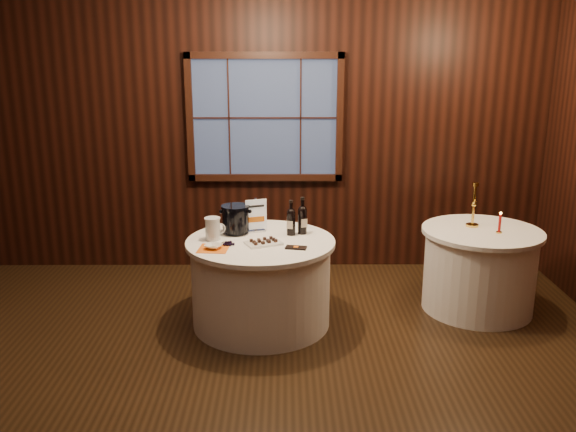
{
  "coord_description": "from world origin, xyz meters",
  "views": [
    {
      "loc": [
        0.21,
        -3.97,
        2.36
      ],
      "look_at": [
        0.23,
        0.9,
        1.01
      ],
      "focal_mm": 38.0,
      "sensor_mm": 36.0,
      "label": 1
    }
  ],
  "objects_px": {
    "grape_bunch": "(228,244)",
    "red_candle": "(500,225)",
    "glass_pitcher": "(213,229)",
    "ice_bucket": "(236,219)",
    "brass_candlestick": "(473,211)",
    "port_bottle_left": "(291,220)",
    "main_table": "(261,282)",
    "sign_stand": "(256,220)",
    "chocolate_box": "(296,248)",
    "chocolate_plate": "(264,242)",
    "port_bottle_right": "(302,218)",
    "cracker_bowl": "(213,246)",
    "side_table": "(479,269)"
  },
  "relations": [
    {
      "from": "chocolate_plate",
      "to": "brass_candlestick",
      "type": "xyz_separation_m",
      "value": [
        1.91,
        0.52,
        0.13
      ]
    },
    {
      "from": "main_table",
      "to": "chocolate_box",
      "type": "xyz_separation_m",
      "value": [
        0.3,
        -0.22,
        0.39
      ]
    },
    {
      "from": "ice_bucket",
      "to": "chocolate_box",
      "type": "relative_size",
      "value": 1.5
    },
    {
      "from": "chocolate_plate",
      "to": "cracker_bowl",
      "type": "distance_m",
      "value": 0.42
    },
    {
      "from": "main_table",
      "to": "red_candle",
      "type": "relative_size",
      "value": 6.56
    },
    {
      "from": "port_bottle_right",
      "to": "red_candle",
      "type": "distance_m",
      "value": 1.75
    },
    {
      "from": "port_bottle_left",
      "to": "glass_pitcher",
      "type": "height_order",
      "value": "port_bottle_left"
    },
    {
      "from": "grape_bunch",
      "to": "red_candle",
      "type": "height_order",
      "value": "red_candle"
    },
    {
      "from": "grape_bunch",
      "to": "glass_pitcher",
      "type": "distance_m",
      "value": 0.24
    },
    {
      "from": "sign_stand",
      "to": "chocolate_plate",
      "type": "bearing_deg",
      "value": -95.49
    },
    {
      "from": "main_table",
      "to": "glass_pitcher",
      "type": "bearing_deg",
      "value": 177.59
    },
    {
      "from": "sign_stand",
      "to": "port_bottle_left",
      "type": "bearing_deg",
      "value": -35.44
    },
    {
      "from": "port_bottle_left",
      "to": "chocolate_plate",
      "type": "height_order",
      "value": "port_bottle_left"
    },
    {
      "from": "port_bottle_right",
      "to": "brass_candlestick",
      "type": "relative_size",
      "value": 0.8
    },
    {
      "from": "side_table",
      "to": "glass_pitcher",
      "type": "distance_m",
      "value": 2.47
    },
    {
      "from": "cracker_bowl",
      "to": "main_table",
      "type": "bearing_deg",
      "value": 31.6
    },
    {
      "from": "chocolate_plate",
      "to": "brass_candlestick",
      "type": "height_order",
      "value": "brass_candlestick"
    },
    {
      "from": "main_table",
      "to": "port_bottle_left",
      "type": "relative_size",
      "value": 4.07
    },
    {
      "from": "sign_stand",
      "to": "port_bottle_left",
      "type": "height_order",
      "value": "port_bottle_left"
    },
    {
      "from": "sign_stand",
      "to": "port_bottle_left",
      "type": "relative_size",
      "value": 0.98
    },
    {
      "from": "sign_stand",
      "to": "grape_bunch",
      "type": "distance_m",
      "value": 0.46
    },
    {
      "from": "glass_pitcher",
      "to": "brass_candlestick",
      "type": "height_order",
      "value": "brass_candlestick"
    },
    {
      "from": "chocolate_box",
      "to": "sign_stand",
      "type": "bearing_deg",
      "value": 137.73
    },
    {
      "from": "ice_bucket",
      "to": "chocolate_plate",
      "type": "relative_size",
      "value": 0.74
    },
    {
      "from": "side_table",
      "to": "port_bottle_right",
      "type": "xyz_separation_m",
      "value": [
        -1.64,
        -0.11,
        0.53
      ]
    },
    {
      "from": "port_bottle_left",
      "to": "red_candle",
      "type": "xyz_separation_m",
      "value": [
        1.85,
        0.04,
        -0.06
      ]
    },
    {
      "from": "sign_stand",
      "to": "glass_pitcher",
      "type": "xyz_separation_m",
      "value": [
        -0.36,
        -0.23,
        -0.01
      ]
    },
    {
      "from": "main_table",
      "to": "sign_stand",
      "type": "relative_size",
      "value": 4.15
    },
    {
      "from": "glass_pitcher",
      "to": "ice_bucket",
      "type": "bearing_deg",
      "value": 47.2
    },
    {
      "from": "main_table",
      "to": "brass_candlestick",
      "type": "xyz_separation_m",
      "value": [
        1.94,
        0.41,
        0.53
      ]
    },
    {
      "from": "side_table",
      "to": "red_candle",
      "type": "bearing_deg",
      "value": -42.99
    },
    {
      "from": "port_bottle_left",
      "to": "grape_bunch",
      "type": "relative_size",
      "value": 2.03
    },
    {
      "from": "glass_pitcher",
      "to": "main_table",
      "type": "bearing_deg",
      "value": 0.18
    },
    {
      "from": "cracker_bowl",
      "to": "port_bottle_right",
      "type": "bearing_deg",
      "value": 29.6
    },
    {
      "from": "grape_bunch",
      "to": "red_candle",
      "type": "bearing_deg",
      "value": 8.29
    },
    {
      "from": "chocolate_box",
      "to": "red_candle",
      "type": "height_order",
      "value": "red_candle"
    },
    {
      "from": "port_bottle_right",
      "to": "cracker_bowl",
      "type": "distance_m",
      "value": 0.86
    },
    {
      "from": "port_bottle_right",
      "to": "chocolate_box",
      "type": "bearing_deg",
      "value": -122.44
    },
    {
      "from": "brass_candlestick",
      "to": "red_candle",
      "type": "relative_size",
      "value": 2.12
    },
    {
      "from": "sign_stand",
      "to": "red_candle",
      "type": "bearing_deg",
      "value": -19.48
    },
    {
      "from": "port_bottle_right",
      "to": "glass_pitcher",
      "type": "distance_m",
      "value": 0.79
    },
    {
      "from": "glass_pitcher",
      "to": "grape_bunch",
      "type": "bearing_deg",
      "value": -46.35
    },
    {
      "from": "sign_stand",
      "to": "port_bottle_left",
      "type": "xyz_separation_m",
      "value": [
        0.31,
        -0.1,
        0.03
      ]
    },
    {
      "from": "ice_bucket",
      "to": "brass_candlestick",
      "type": "relative_size",
      "value": 0.62
    },
    {
      "from": "ice_bucket",
      "to": "cracker_bowl",
      "type": "relative_size",
      "value": 1.88
    },
    {
      "from": "chocolate_plate",
      "to": "red_candle",
      "type": "distance_m",
      "value": 2.11
    },
    {
      "from": "cracker_bowl",
      "to": "glass_pitcher",
      "type": "bearing_deg",
      "value": 96.9
    },
    {
      "from": "port_bottle_right",
      "to": "brass_candlestick",
      "type": "xyz_separation_m",
      "value": [
        1.57,
        0.22,
        0.01
      ]
    },
    {
      "from": "chocolate_box",
      "to": "red_candle",
      "type": "xyz_separation_m",
      "value": [
        1.81,
        0.42,
        0.07
      ]
    },
    {
      "from": "port_bottle_left",
      "to": "brass_candlestick",
      "type": "xyz_separation_m",
      "value": [
        1.67,
        0.26,
        0.01
      ]
    }
  ]
}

